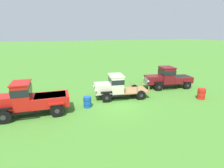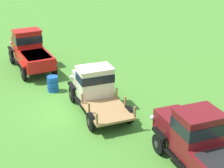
{
  "view_description": "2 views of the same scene",
  "coord_description": "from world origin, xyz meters",
  "px_view_note": "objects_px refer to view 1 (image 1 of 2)",
  "views": [
    {
      "loc": [
        -4.86,
        -12.43,
        5.46
      ],
      "look_at": [
        0.35,
        1.86,
        1.0
      ],
      "focal_mm": 28.0,
      "sensor_mm": 36.0,
      "label": 1
    },
    {
      "loc": [
        13.68,
        -5.79,
        7.67
      ],
      "look_at": [
        0.35,
        1.86,
        1.0
      ],
      "focal_mm": 55.0,
      "sensor_mm": 36.0,
      "label": 2
    }
  ],
  "objects_px": {
    "vintage_truck_midrow_center": "(168,78)",
    "oil_drum_near_fence": "(87,102)",
    "oil_drum_beside_row": "(201,94)",
    "vintage_truck_second_in_line": "(115,86)",
    "vintage_truck_foreground_near": "(29,99)"
  },
  "relations": [
    {
      "from": "vintage_truck_midrow_center",
      "to": "oil_drum_near_fence",
      "type": "relative_size",
      "value": 5.98
    },
    {
      "from": "vintage_truck_midrow_center",
      "to": "oil_drum_near_fence",
      "type": "distance_m",
      "value": 9.08
    },
    {
      "from": "vintage_truck_second_in_line",
      "to": "oil_drum_near_fence",
      "type": "relative_size",
      "value": 5.76
    },
    {
      "from": "vintage_truck_midrow_center",
      "to": "oil_drum_beside_row",
      "type": "bearing_deg",
      "value": -79.36
    },
    {
      "from": "vintage_truck_second_in_line",
      "to": "oil_drum_near_fence",
      "type": "bearing_deg",
      "value": -156.82
    },
    {
      "from": "oil_drum_near_fence",
      "to": "oil_drum_beside_row",
      "type": "bearing_deg",
      "value": -9.79
    },
    {
      "from": "vintage_truck_foreground_near",
      "to": "oil_drum_near_fence",
      "type": "bearing_deg",
      "value": -1.02
    },
    {
      "from": "vintage_truck_second_in_line",
      "to": "vintage_truck_midrow_center",
      "type": "bearing_deg",
      "value": 8.54
    },
    {
      "from": "vintage_truck_foreground_near",
      "to": "vintage_truck_midrow_center",
      "type": "xyz_separation_m",
      "value": [
        12.79,
        2.0,
        -0.08
      ]
    },
    {
      "from": "oil_drum_near_fence",
      "to": "vintage_truck_midrow_center",
      "type": "bearing_deg",
      "value": 13.18
    },
    {
      "from": "vintage_truck_midrow_center",
      "to": "oil_drum_beside_row",
      "type": "xyz_separation_m",
      "value": [
        0.7,
        -3.71,
        -0.6
      ]
    },
    {
      "from": "vintage_truck_foreground_near",
      "to": "oil_drum_beside_row",
      "type": "bearing_deg",
      "value": -7.24
    },
    {
      "from": "vintage_truck_second_in_line",
      "to": "oil_drum_beside_row",
      "type": "xyz_separation_m",
      "value": [
        6.85,
        -2.78,
        -0.59
      ]
    },
    {
      "from": "vintage_truck_midrow_center",
      "to": "oil_drum_near_fence",
      "type": "xyz_separation_m",
      "value": [
        -8.82,
        -2.07,
        -0.65
      ]
    },
    {
      "from": "vintage_truck_foreground_near",
      "to": "vintage_truck_second_in_line",
      "type": "bearing_deg",
      "value": 9.18
    }
  ]
}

